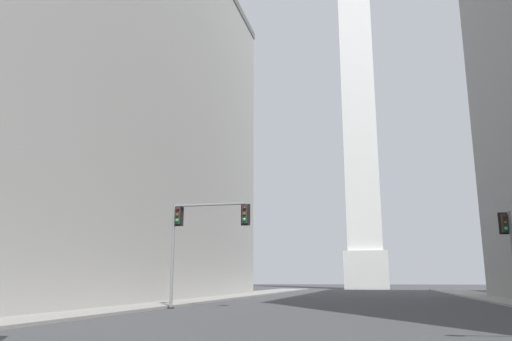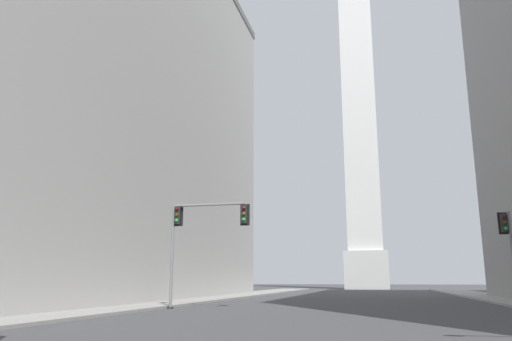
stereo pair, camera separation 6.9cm
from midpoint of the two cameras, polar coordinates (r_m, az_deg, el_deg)
The scene contains 5 objects.
sidewalk_left at distance 39.03m, azimuth -9.72°, elevation -14.62°, with size 5.00×113.70×0.15m, color gray.
building_left at distance 46.34m, azimuth -22.50°, elevation 9.37°, with size 21.25×58.77×36.27m.
obelisk at distance 102.61m, azimuth 11.64°, elevation 7.71°, with size 7.91×7.91×76.40m.
traffic_light_mid_right at distance 33.38m, azimuth 26.94°, elevation -7.50°, with size 0.79×0.52×5.73m.
traffic_light_mid_left at distance 31.26m, azimuth -6.72°, elevation -6.52°, with size 5.11×0.51×6.37m.
Camera 1 is at (2.41, -1.76, 1.71)m, focal length 35.00 mm.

